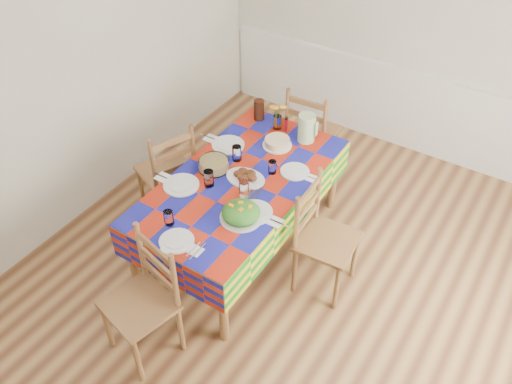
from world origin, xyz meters
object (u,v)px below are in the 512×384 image
dining_table (241,187)px  chair_left (168,173)px  green_pitcher (307,128)px  tea_pitcher (259,110)px  meat_platter (245,176)px  chair_near (144,301)px  chair_far (310,133)px  chair_right (322,239)px

dining_table → chair_left: (-0.79, -0.02, -0.17)m
dining_table → green_pitcher: green_pitcher is taller
tea_pitcher → chair_left: bearing=-116.3°
dining_table → tea_pitcher: (-0.36, 0.85, 0.18)m
meat_platter → chair_left: chair_left is taller
meat_platter → chair_near: bearing=-90.9°
chair_far → chair_left: size_ratio=1.00×
dining_table → chair_right: 0.81m
dining_table → tea_pitcher: 0.94m
meat_platter → tea_pitcher: tea_pitcher is taller
chair_near → chair_far: size_ratio=1.01×
meat_platter → green_pitcher: bearing=78.7°
meat_platter → chair_right: (0.76, -0.03, -0.29)m
green_pitcher → chair_right: (0.60, -0.79, -0.39)m
chair_near → chair_far: bearing=103.9°
meat_platter → chair_right: bearing=-2.5°
dining_table → meat_platter: 0.12m
dining_table → chair_far: chair_far is taller
dining_table → chair_near: chair_near is taller
chair_near → chair_left: chair_near is taller
chair_far → chair_right: 1.47m
chair_near → chair_left: bearing=136.9°
dining_table → chair_far: bearing=89.9°
meat_platter → chair_near: (-0.02, -1.28, -0.28)m
chair_far → chair_left: chair_far is taller
chair_left → green_pitcher: bearing=151.2°
tea_pitcher → chair_far: bearing=47.2°
chair_far → green_pitcher: bearing=108.2°
chair_far → meat_platter: bearing=88.0°
tea_pitcher → chair_far: 0.64m
chair_left → chair_right: size_ratio=1.00×
meat_platter → dining_table: bearing=-136.7°
green_pitcher → chair_near: size_ratio=0.25×
chair_near → chair_left: 1.47m
dining_table → meat_platter: meat_platter is taller
meat_platter → chair_far: (-0.03, 1.22, -0.29)m
tea_pitcher → chair_near: bearing=-79.9°
meat_platter → tea_pitcher: (-0.39, 0.82, 0.07)m
green_pitcher → tea_pitcher: size_ratio=1.33×
dining_table → chair_far: (0.00, 1.25, -0.17)m
tea_pitcher → dining_table: bearing=-67.1°
meat_platter → green_pitcher: size_ratio=1.32×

